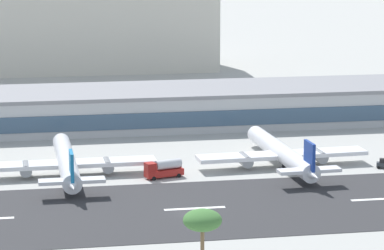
{
  "coord_description": "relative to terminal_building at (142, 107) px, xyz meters",
  "views": [
    {
      "loc": [
        -29.8,
        -172.05,
        53.34
      ],
      "look_at": [
        7.83,
        42.14,
        8.37
      ],
      "focal_mm": 89.6,
      "sensor_mm": 36.0,
      "label": 1
    }
  ],
  "objects": [
    {
      "name": "ground_plane",
      "position": [
        -1.26,
        -83.66,
        -5.09
      ],
      "size": [
        1400.0,
        1400.0,
        0.0
      ],
      "primitive_type": "plane",
      "color": "#A8A8A3"
    },
    {
      "name": "runway_strip",
      "position": [
        -1.26,
        -80.63,
        -5.05
      ],
      "size": [
        800.0,
        39.01,
        0.08
      ],
      "primitive_type": "cube",
      "color": "#2D2D30",
      "rests_on": "ground_plane"
    },
    {
      "name": "runway_centreline_dash_4",
      "position": [
        0.23,
        -80.63,
        -5.01
      ],
      "size": [
        12.0,
        1.2,
        0.01
      ],
      "primitive_type": "cube",
      "color": "white",
      "rests_on": "runway_strip"
    },
    {
      "name": "runway_centreline_dash_5",
      "position": [
        37.89,
        -80.63,
        -5.01
      ],
      "size": [
        12.0,
        1.2,
        0.01
      ],
      "primitive_type": "cube",
      "color": "white",
      "rests_on": "runway_strip"
    },
    {
      "name": "terminal_building",
      "position": [
        0.0,
        0.0,
        0.0
      ],
      "size": [
        183.92,
        28.56,
        10.17
      ],
      "color": "#B7BABC",
      "rests_on": "ground_plane"
    },
    {
      "name": "distant_hotel_block",
      "position": [
        -26.36,
        109.54,
        17.66
      ],
      "size": [
        134.08,
        35.2,
        45.51
      ],
      "primitive_type": "cube",
      "color": "beige",
      "rests_on": "ground_plane"
    },
    {
      "name": "airliner_blue_tail_gate_0",
      "position": [
        -22.93,
        -52.05,
        -2.06
      ],
      "size": [
        39.33,
        45.71,
        9.54
      ],
      "rotation": [
        0.0,
        0.0,
        1.59
      ],
      "color": "silver",
      "rests_on": "ground_plane"
    },
    {
      "name": "airliner_navy_tail_gate_1",
      "position": [
        25.72,
        -52.1,
        -2.02
      ],
      "size": [
        39.63,
        46.22,
        9.64
      ],
      "rotation": [
        0.0,
        0.0,
        1.62
      ],
      "color": "white",
      "rests_on": "ground_plane"
    },
    {
      "name": "service_fuel_truck_1",
      "position": [
        -2.25,
        -56.35,
        -3.06
      ],
      "size": [
        8.89,
        4.87,
        3.95
      ],
      "rotation": [
        0.0,
        0.0,
        3.42
      ],
      "color": "#B2231E",
      "rests_on": "ground_plane"
    },
    {
      "name": "service_baggage_tug_2",
      "position": [
        47.93,
        -56.59,
        -4.05
      ],
      "size": [
        3.56,
        2.8,
        2.2
      ],
      "rotation": [
        0.0,
        0.0,
        5.91
      ],
      "color": "#2D3338",
      "rests_on": "ground_plane"
    },
    {
      "name": "palm_tree_1",
      "position": [
        -6.47,
        -124.52,
        6.29
      ],
      "size": [
        5.73,
        5.73,
        13.17
      ],
      "color": "brown",
      "rests_on": "ground_plane"
    }
  ]
}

